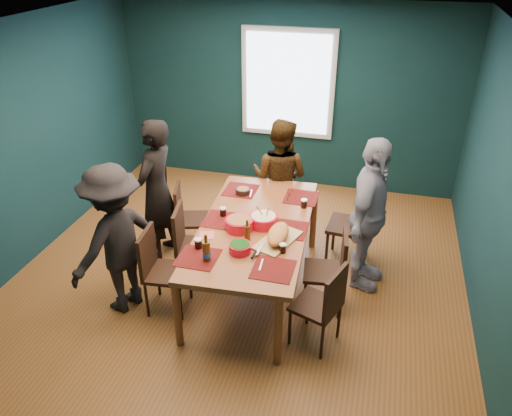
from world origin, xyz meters
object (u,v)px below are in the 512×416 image
Objects in this scene: chair_left_near at (158,265)px; person_right at (369,216)px; person_far_left at (157,191)px; chair_right_mid at (333,265)px; person_back at (280,178)px; cutting_board at (278,236)px; chair_left_mid at (189,240)px; bowl_salad at (239,224)px; bowl_dumpling at (263,220)px; bowl_herbs at (240,248)px; chair_right_far at (358,220)px; person_near_left at (116,240)px; dining_table at (255,231)px; chair_left_far at (187,214)px; chair_right_near at (325,302)px.

person_right reaches higher than chair_left_near.
chair_right_mid is at bearing 83.04° from person_far_left.
cutting_board is at bearing 112.06° from person_back.
chair_left_mid is 3.26× the size of bowl_salad.
chair_left_near is 1.25m from cutting_board.
cutting_board is (0.21, -0.25, 0.00)m from bowl_dumpling.
bowl_dumpling is (0.22, 0.13, 0.00)m from bowl_salad.
person_back is 7.22× the size of bowl_herbs.
chair_right_far is 2.66m from person_near_left.
bowl_herbs is at bearing -94.21° from dining_table.
chair_left_far is 0.65m from chair_left_mid.
bowl_salad is 0.41× the size of cutting_board.
chair_left_mid reaches higher than bowl_herbs.
person_right reaches higher than chair_left_far.
bowl_salad is (-1.14, -0.89, 0.29)m from chair_right_far.
dining_table is at bearing 161.74° from chair_right_near.
bowl_herbs is at bearing 117.12° from person_near_left.
person_back is at bearing 130.44° from person_far_left.
cutting_board reaches higher than bowl_salad.
person_right reaches higher than person_back.
chair_right_near is 1.17m from person_right.
person_back is 1.78m from bowl_herbs.
person_far_left reaches higher than chair_right_near.
chair_left_mid reaches higher than chair_right_near.
chair_right_near is 2.38m from person_far_left.
person_far_left is at bearing 159.93° from chair_right_mid.
person_right is at bearing 153.99° from person_back.
chair_right_mid is (0.84, -0.09, -0.22)m from dining_table.
chair_right_near is (1.70, -0.12, -0.02)m from chair_left_near.
chair_left_near is 4.29× the size of bowl_herbs.
person_far_left is (-2.28, -0.38, 0.26)m from chair_right_far.
person_back is (-0.84, 1.92, 0.25)m from chair_right_near.
person_right is at bearing 39.56° from bowl_herbs.
dining_table is 1.21m from person_right.
bowl_herbs is (-1.02, -1.29, 0.28)m from chair_right_far.
bowl_herbs is (0.99, -1.08, 0.37)m from chair_left_far.
bowl_salad is at bearing 136.09° from person_near_left.
person_back reaches higher than chair_right_mid.
chair_left_far is 1.51m from bowl_herbs.
chair_left_mid is 0.71m from bowl_salad.
chair_right_mid is 0.84m from bowl_dumpling.
bowl_dumpling reaches higher than dining_table.
chair_right_mid is (1.71, 0.45, -0.01)m from chair_left_near.
chair_left_near reaches higher than dining_table.
person_right is (1.13, 0.42, 0.11)m from dining_table.
chair_left_far is 0.84× the size of chair_right_far.
person_near_left is (0.01, -0.99, -0.05)m from person_far_left.
chair_right_far reaches higher than chair_left_mid.
chair_left_far is 0.50× the size of person_right.
person_far_left is at bearing 155.63° from bowl_salad.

